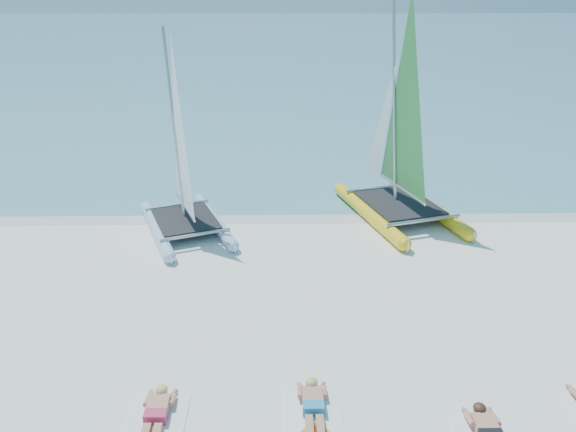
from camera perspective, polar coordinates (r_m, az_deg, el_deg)
name	(u,v)px	position (r m, az deg, el deg)	size (l,w,h in m)	color
ground	(311,308)	(12.94, 2.31, -9.35)	(140.00, 140.00, 0.00)	white
sea	(284,39)	(74.25, -0.44, 17.58)	(140.00, 115.00, 0.01)	#77B3C7
wet_sand_strip	(301,215)	(17.82, 1.36, 0.14)	(140.00, 1.40, 0.01)	silver
catamaran_blue	(181,173)	(16.47, -10.77, 4.34)	(3.50, 4.79, 5.92)	#C1D8FE
catamaran_yellow	(396,143)	(17.82, 10.87, 7.30)	(3.85, 5.70, 7.08)	yellow
towel_a	(153,432)	(10.17, -13.54, -20.55)	(1.00, 1.85, 0.02)	white
sunbather_a	(155,418)	(10.23, -13.37, -19.38)	(0.37, 1.73, 0.26)	tan
towel_b	(314,423)	(10.08, 2.67, -20.28)	(1.00, 1.85, 0.02)	white
sunbather_b	(314,410)	(10.14, 2.62, -19.09)	(0.37, 1.73, 0.26)	tan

